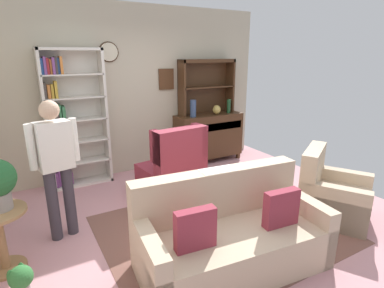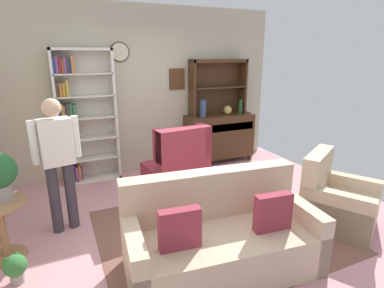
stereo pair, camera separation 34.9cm
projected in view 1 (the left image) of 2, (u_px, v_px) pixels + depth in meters
The scene contains 15 objects.
ground_plane at pixel (193, 223), 3.80m from camera, with size 5.40×4.60×0.02m, color #C68C93.
wall_back at pixel (130, 91), 5.18m from camera, with size 5.00×0.09×2.80m.
area_rug at pixel (220, 229), 3.64m from camera, with size 2.67×2.17×0.01m, color brown.
bookshelf at pixel (71, 120), 4.64m from camera, with size 0.90×0.30×2.10m.
sideboard at pixel (209, 135), 5.88m from camera, with size 1.30×0.45×0.92m.
sideboard_hutch at pixel (206, 79), 5.67m from camera, with size 1.10×0.26×1.00m.
vase_tall at pixel (193, 109), 5.46m from camera, with size 0.11×0.11×0.31m, color #33476B.
vase_round at pixel (217, 110), 5.74m from camera, with size 0.15×0.15×0.17m, color tan.
bottle_wine at pixel (229, 106), 5.83m from camera, with size 0.07×0.07×0.27m, color #194223.
couch_floral at pixel (230, 236), 2.97m from camera, with size 1.88×1.03×0.90m.
armchair_floral at pixel (331, 196), 3.86m from camera, with size 1.04×1.05×0.88m.
wingback_chair at pixel (174, 170), 4.45m from camera, with size 0.86×0.88×1.05m.
plant_stand at pixel (0, 234), 2.86m from camera, with size 0.52×0.52×0.62m.
potted_plant_small at pixel (21, 279), 2.62m from camera, with size 0.20×0.20×0.28m.
person_reading at pixel (56, 161), 3.28m from camera, with size 0.53×0.27×1.56m.
Camera 1 is at (-1.68, -2.92, 2.01)m, focal length 28.63 mm.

